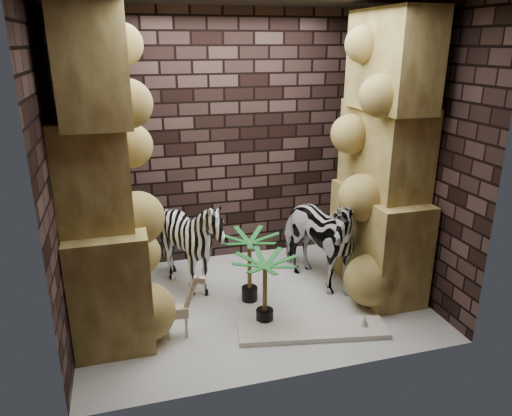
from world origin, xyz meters
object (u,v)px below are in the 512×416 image
object	(u,v)px
palm_front	(249,267)
zebra_right	(314,230)
giraffe_toy	(176,305)
palm_back	(265,291)
surfboard	(313,331)
zebra_left	(192,248)

from	to	relation	value
palm_front	zebra_right	bearing A→B (deg)	10.86
giraffe_toy	palm_back	size ratio (longest dim) A/B	0.92
palm_back	zebra_right	bearing A→B (deg)	39.77
giraffe_toy	palm_back	distance (m)	0.85
giraffe_toy	zebra_right	bearing A→B (deg)	28.75
zebra_right	surfboard	world-z (taller)	zebra_right
surfboard	zebra_left	bearing A→B (deg)	140.57
zebra_right	surfboard	distance (m)	1.17
zebra_right	palm_front	bearing A→B (deg)	171.77
zebra_left	palm_back	world-z (taller)	zebra_left
palm_back	palm_front	bearing A→B (deg)	92.94
palm_front	surfboard	xyz separation A→B (m)	(0.42, -0.76, -0.36)
zebra_left	giraffe_toy	world-z (taller)	zebra_left
palm_back	surfboard	bearing A→B (deg)	-36.18
palm_back	surfboard	distance (m)	0.59
zebra_left	giraffe_toy	xyz separation A→B (m)	(-0.28, -0.85, -0.18)
zebra_right	zebra_left	xyz separation A→B (m)	(-1.33, 0.23, -0.15)
palm_front	surfboard	world-z (taller)	palm_front
palm_back	surfboard	xyz separation A→B (m)	(0.39, -0.29, -0.33)
surfboard	giraffe_toy	bearing A→B (deg)	177.01
palm_front	palm_back	size ratio (longest dim) A/B	1.07
zebra_right	giraffe_toy	bearing A→B (deg)	-178.09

